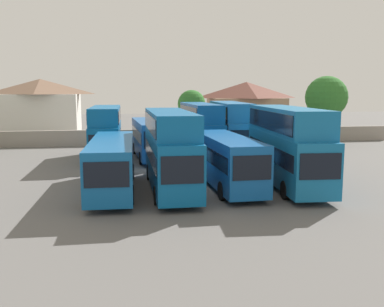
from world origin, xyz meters
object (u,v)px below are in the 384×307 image
(bus_3, at_px, (227,159))
(tree_right_of_lot, at_px, (191,104))
(bus_7, at_px, (201,127))
(bus_2, at_px, (170,146))
(bus_5, at_px, (106,130))
(bus_4, at_px, (287,142))
(tree_behind_wall, at_px, (326,97))
(bus_1, at_px, (112,162))
(bus_6, at_px, (150,137))
(house_terrace_centre, at_px, (246,108))
(house_terrace_left, at_px, (41,108))
(bus_8, at_px, (230,126))

(bus_3, distance_m, tree_right_of_lot, 25.78)
(bus_7, xyz_separation_m, tree_right_of_lot, (1.09, 12.42, 1.72))
(bus_2, height_order, bus_5, bus_2)
(bus_4, height_order, tree_behind_wall, tree_behind_wall)
(bus_5, xyz_separation_m, tree_right_of_lot, (9.90, 12.72, 1.85))
(bus_1, bearing_deg, bus_7, 150.01)
(bus_1, height_order, bus_3, bus_3)
(bus_1, xyz_separation_m, bus_5, (-0.83, 12.74, 0.84))
(bus_6, bearing_deg, tree_behind_wall, 108.01)
(tree_behind_wall, bearing_deg, bus_6, -158.82)
(bus_1, height_order, tree_behind_wall, tree_behind_wall)
(bus_5, relative_size, house_terrace_centre, 0.97)
(bus_3, distance_m, bus_6, 13.51)
(bus_1, distance_m, tree_right_of_lot, 27.16)
(bus_4, distance_m, house_terrace_left, 39.22)
(house_terrace_centre, xyz_separation_m, tree_behind_wall, (6.31, -11.90, 1.65))
(house_terrace_left, bearing_deg, bus_5, -65.47)
(bus_4, distance_m, house_terrace_centre, 33.74)
(tree_right_of_lot, bearing_deg, bus_1, -109.62)
(bus_3, distance_m, bus_7, 13.22)
(bus_3, bearing_deg, bus_7, 175.41)
(bus_1, xyz_separation_m, house_terrace_left, (-9.94, 32.69, 2.07))
(bus_5, bearing_deg, bus_2, 19.69)
(bus_5, relative_size, bus_7, 0.94)
(bus_2, height_order, tree_behind_wall, tree_behind_wall)
(bus_6, relative_size, bus_7, 0.95)
(bus_7, xyz_separation_m, bus_8, (3.01, 0.39, 0.05))
(bus_5, height_order, bus_8, bus_8)
(bus_8, relative_size, tree_right_of_lot, 1.80)
(bus_6, xyz_separation_m, tree_right_of_lot, (5.93, 12.76, 2.56))
(bus_6, bearing_deg, bus_7, 90.89)
(house_terrace_left, bearing_deg, tree_behind_wall, -18.84)
(bus_6, bearing_deg, bus_1, -17.06)
(bus_7, relative_size, house_terrace_centre, 1.04)
(bus_4, distance_m, tree_behind_wall, 24.97)
(tree_behind_wall, bearing_deg, house_terrace_centre, 117.93)
(bus_4, relative_size, bus_6, 1.09)
(tree_behind_wall, bearing_deg, bus_3, -129.03)
(bus_4, distance_m, tree_right_of_lot, 25.80)
(bus_1, height_order, bus_2, bus_2)
(bus_8, height_order, tree_right_of_lot, tree_right_of_lot)
(bus_6, distance_m, house_terrace_left, 23.97)
(bus_2, relative_size, bus_6, 1.06)
(bus_7, distance_m, house_terrace_centre, 22.29)
(bus_1, relative_size, bus_2, 1.02)
(bus_5, bearing_deg, house_terrace_left, -154.71)
(bus_4, relative_size, tree_right_of_lot, 1.81)
(bus_3, relative_size, bus_6, 0.98)
(bus_5, distance_m, tree_behind_wall, 26.73)
(bus_3, distance_m, house_terrace_left, 37.16)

